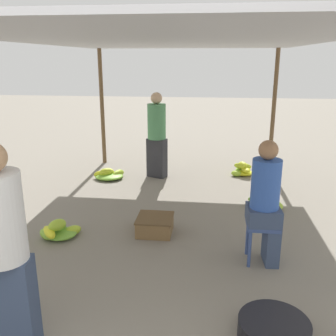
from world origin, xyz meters
name	(u,v)px	position (x,y,z in m)	size (l,w,h in m)	color
canopy_post_back_left	(102,108)	(-1.72, 5.83, 1.16)	(0.08, 0.08, 2.33)	brown
canopy_post_back_right	(274,110)	(1.72, 5.83, 1.16)	(0.08, 0.08, 2.33)	brown
canopy_tarp	(170,40)	(0.00, 3.07, 2.35)	(3.83, 5.93, 0.04)	#B2B2B7
vendor_foreground	(3,248)	(-0.92, 0.58, 0.84)	(0.38, 0.38, 1.61)	#384766
stool	(262,231)	(1.10, 2.09, 0.36)	(0.34, 0.34, 0.45)	#384C84
vendor_seated	(267,200)	(1.12, 2.09, 0.71)	(0.36, 0.36, 1.35)	#384766
basin_black	(274,330)	(1.07, 0.89, 0.08)	(0.56, 0.56, 0.16)	black
banana_pile_left_0	(59,231)	(-1.31, 2.37, 0.09)	(0.53, 0.51, 0.26)	#7DB636
banana_pile_left_1	(109,175)	(-1.32, 4.76, 0.07)	(0.56, 0.49, 0.20)	#A2C52F
banana_pile_right_0	(265,203)	(1.35, 3.63, 0.08)	(0.53, 0.52, 0.23)	#79B536
banana_pile_right_1	(242,170)	(1.13, 5.26, 0.10)	(0.42, 0.49, 0.27)	yellow
crate_near	(155,225)	(-0.15, 2.64, 0.11)	(0.45, 0.45, 0.21)	brown
shopper_walking_mid	(157,134)	(-0.46, 4.99, 0.81)	(0.43, 0.43, 1.56)	#2D2D33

